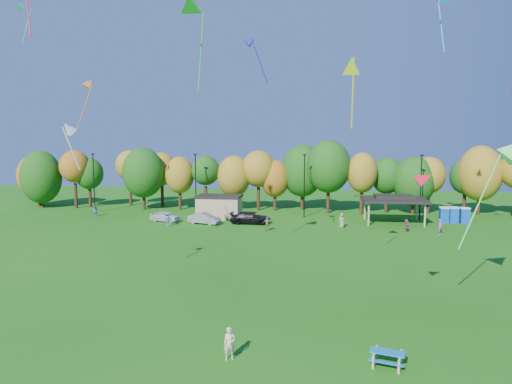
# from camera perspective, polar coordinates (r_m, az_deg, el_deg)

# --- Properties ---
(ground) EXTENTS (160.00, 160.00, 0.00)m
(ground) POSITION_cam_1_polar(r_m,az_deg,el_deg) (27.68, -1.34, -16.62)
(ground) COLOR #19600F
(ground) RESTS_ON ground
(tree_line) EXTENTS (93.57, 10.55, 11.15)m
(tree_line) POSITION_cam_1_polar(r_m,az_deg,el_deg) (71.04, 3.79, 2.30)
(tree_line) COLOR black
(tree_line) RESTS_ON ground
(lamp_posts) EXTENTS (64.50, 0.25, 9.09)m
(lamp_posts) POSITION_cam_1_polar(r_m,az_deg,el_deg) (65.46, 6.07, 1.06)
(lamp_posts) COLOR black
(lamp_posts) RESTS_ON ground
(utility_building) EXTENTS (6.30, 4.30, 3.25)m
(utility_building) POSITION_cam_1_polar(r_m,az_deg,el_deg) (65.37, -4.60, -1.81)
(utility_building) COLOR tan
(utility_building) RESTS_ON ground
(pavilion) EXTENTS (8.20, 6.20, 3.77)m
(pavilion) POSITION_cam_1_polar(r_m,az_deg,el_deg) (63.39, 16.86, -0.86)
(pavilion) COLOR tan
(pavilion) RESTS_ON ground
(porta_potties) EXTENTS (3.75, 1.52, 2.18)m
(porta_potties) POSITION_cam_1_polar(r_m,az_deg,el_deg) (66.35, 23.51, -2.66)
(porta_potties) COLOR #0E4AB6
(porta_potties) RESTS_ON ground
(picnic_table) EXTENTS (1.93, 1.73, 0.71)m
(picnic_table) POSITION_cam_1_polar(r_m,az_deg,el_deg) (24.26, 16.12, -19.24)
(picnic_table) COLOR tan
(picnic_table) RESTS_ON ground
(kite_flyer) EXTENTS (0.70, 0.58, 1.65)m
(kite_flyer) POSITION_cam_1_polar(r_m,az_deg,el_deg) (23.83, -3.32, -18.38)
(kite_flyer) COLOR beige
(kite_flyer) RESTS_ON ground
(car_a) EXTENTS (4.53, 2.70, 1.45)m
(car_a) POSITION_cam_1_polar(r_m,az_deg,el_deg) (63.43, -11.30, -3.00)
(car_a) COLOR white
(car_a) RESTS_ON ground
(car_b) EXTENTS (4.66, 2.69, 1.45)m
(car_b) POSITION_cam_1_polar(r_m,az_deg,el_deg) (60.82, -6.49, -3.30)
(car_b) COLOR gray
(car_b) RESTS_ON ground
(car_c) EXTENTS (5.43, 3.57, 1.39)m
(car_c) POSITION_cam_1_polar(r_m,az_deg,el_deg) (61.26, -0.46, -3.23)
(car_c) COLOR #0D2052
(car_c) RESTS_ON ground
(car_d) EXTENTS (5.27, 2.16, 1.53)m
(car_d) POSITION_cam_1_polar(r_m,az_deg,el_deg) (60.49, -0.77, -3.28)
(car_d) COLOR black
(car_d) RESTS_ON ground
(far_person_0) EXTENTS (1.29, 1.36, 1.85)m
(far_person_0) POSITION_cam_1_polar(r_m,az_deg,el_deg) (59.75, -11.01, -3.36)
(far_person_0) COLOR #4F66AF
(far_person_0) RESTS_ON ground
(far_person_1) EXTENTS (1.08, 0.56, 1.76)m
(far_person_1) POSITION_cam_1_polar(r_m,az_deg,el_deg) (55.73, 1.39, -3.98)
(far_person_1) COLOR olive
(far_person_1) RESTS_ON ground
(far_person_2) EXTENTS (0.58, 1.48, 1.57)m
(far_person_2) POSITION_cam_1_polar(r_m,az_deg,el_deg) (57.86, 18.29, -4.01)
(far_person_2) COLOR #A14371
(far_person_2) RESTS_ON ground
(far_person_3) EXTENTS (0.75, 0.78, 1.80)m
(far_person_3) POSITION_cam_1_polar(r_m,az_deg,el_deg) (57.83, 22.04, -4.05)
(far_person_3) COLOR #BC58AF
(far_person_3) RESTS_ON ground
(far_person_4) EXTENTS (0.98, 0.92, 1.61)m
(far_person_4) POSITION_cam_1_polar(r_m,az_deg,el_deg) (70.65, -19.48, -2.23)
(far_person_4) COLOR #5560BB
(far_person_4) RESTS_ON ground
(far_person_5) EXTENTS (1.05, 1.07, 1.86)m
(far_person_5) POSITION_cam_1_polar(r_m,az_deg,el_deg) (58.74, 10.64, -3.51)
(far_person_5) COLOR gray
(far_person_5) RESTS_ON ground
(kite_0) EXTENTS (1.73, 1.92, 3.39)m
(kite_0) POSITION_cam_1_polar(r_m,az_deg,el_deg) (33.55, -22.43, 7.25)
(kite_0) COLOR silver
(kite_1) EXTENTS (1.32, 1.06, 1.29)m
(kite_1) POSITION_cam_1_polar(r_m,az_deg,el_deg) (27.89, 20.32, 1.57)
(kite_1) COLOR red
(kite_3) EXTENTS (2.61, 2.48, 5.27)m
(kite_3) POSITION_cam_1_polar(r_m,az_deg,el_deg) (49.92, -20.21, 12.45)
(kite_3) COLOR orange
(kite_6) EXTENTS (1.51, 3.39, 5.59)m
(kite_6) POSITION_cam_1_polar(r_m,az_deg,el_deg) (34.94, 11.85, 15.29)
(kite_6) COLOR #DCFF1A
(kite_8) EXTENTS (1.14, 2.57, 4.29)m
(kite_8) POSITION_cam_1_polar(r_m,az_deg,el_deg) (56.64, -27.23, 19.90)
(kite_8) COLOR #0BAE91
(kite_9) EXTENTS (1.93, 4.60, 7.66)m
(kite_9) POSITION_cam_1_polar(r_m,az_deg,el_deg) (36.45, -8.04, 22.42)
(kite_9) COLOR green
(kite_10) EXTENTS (2.72, 1.28, 4.46)m
(kite_10) POSITION_cam_1_polar(r_m,az_deg,el_deg) (42.56, -1.18, 18.32)
(kite_10) COLOR navy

